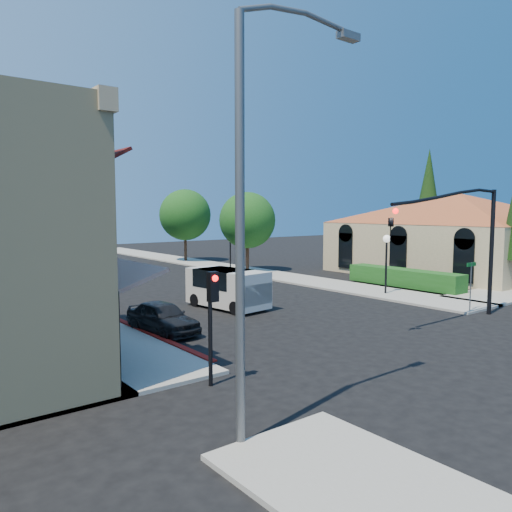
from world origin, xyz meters
TOP-DOWN VIEW (x-y plane):
  - ground at (0.00, 0.00)m, footprint 120.00×120.00m
  - sidewalk_right at (8.75, 27.00)m, footprint 3.50×50.00m
  - curb_red_strip at (-6.90, 8.00)m, footprint 0.25×10.00m
  - mission_building at (21.99, 11.50)m, footprint 30.12×30.12m
  - hedge at (11.70, 9.00)m, footprint 1.40×8.00m
  - conifer_far at (28.00, 18.00)m, footprint 3.20×3.20m
  - street_tree_a at (8.80, 22.00)m, footprint 4.56×4.56m
  - street_tree_b at (8.80, 32.00)m, footprint 4.94×4.94m
  - signal_mast_arm at (5.86, 1.50)m, footprint 8.01×0.39m
  - secondary_signal at (-8.00, 1.41)m, footprint 0.28×0.42m
  - cobra_streetlight at (-9.15, -2.00)m, footprint 3.60×0.25m
  - street_name_sign at (7.50, 2.20)m, footprint 0.80×0.06m
  - lamppost_left_near at (-8.50, 8.00)m, footprint 0.44×0.44m
  - lamppost_left_far at (-8.50, 22.00)m, footprint 0.44×0.44m
  - lamppost_right_near at (8.50, 8.00)m, footprint 0.44×0.44m
  - lamppost_right_far at (8.50, 24.00)m, footprint 0.44×0.44m
  - white_van at (-1.11, 10.51)m, footprint 2.50×4.70m
  - parked_car_a at (-6.20, 7.90)m, footprint 1.84×3.98m
  - parked_car_b at (-5.90, 19.00)m, footprint 1.31×3.58m
  - parked_car_c at (-6.20, 20.00)m, footprint 2.31×4.49m
  - parked_car_d at (-6.20, 32.00)m, footprint 2.12×4.05m

SIDE VIEW (x-z plane):
  - ground at x=0.00m, z-range 0.00..0.00m
  - curb_red_strip at x=-6.90m, z-range -0.03..0.03m
  - hedge at x=11.70m, z-range -0.55..0.55m
  - sidewalk_right at x=8.75m, z-range 0.00..0.12m
  - parked_car_d at x=-6.20m, z-range 0.00..1.09m
  - parked_car_b at x=-5.90m, z-range 0.00..1.17m
  - parked_car_c at x=-6.20m, z-range 0.00..1.25m
  - parked_car_a at x=-6.20m, z-range 0.00..1.32m
  - white_van at x=-1.11m, z-range 0.16..2.14m
  - street_name_sign at x=7.50m, z-range 0.45..2.95m
  - secondary_signal at x=-8.00m, z-range 0.66..3.98m
  - lamppost_left_near at x=-8.50m, z-range 0.95..4.52m
  - lamppost_left_far at x=-8.50m, z-range 0.95..4.52m
  - lamppost_right_near at x=8.50m, z-range 0.95..4.52m
  - lamppost_right_far at x=8.50m, z-range 0.95..4.52m
  - mission_building at x=21.99m, z-range 0.55..6.95m
  - signal_mast_arm at x=5.86m, z-range 1.09..7.09m
  - street_tree_a at x=8.80m, z-range 0.95..7.43m
  - street_tree_b at x=8.80m, z-range 1.03..8.05m
  - cobra_streetlight at x=-9.15m, z-range 0.61..9.92m
  - conifer_far at x=28.00m, z-range 0.86..11.86m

